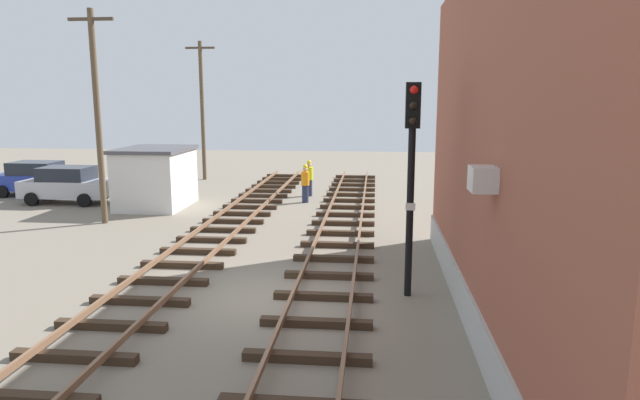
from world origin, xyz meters
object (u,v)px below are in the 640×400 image
object	(u,v)px
control_hut	(156,177)
parked_car_blue	(36,178)
parked_car_silver	(68,184)
utility_pole_far	(202,108)
track_worker_distant	(309,178)
utility_pole_near	(97,114)
signal_mast	(411,165)
brick_building	(624,147)
track_worker_foreground	(305,184)

from	to	relation	value
control_hut	parked_car_blue	bearing A→B (deg)	162.04
parked_car_silver	utility_pole_far	xyz separation A→B (m)	(4.15, 8.42, 3.48)
utility_pole_far	track_worker_distant	distance (m)	9.62
utility_pole_near	signal_mast	bearing A→B (deg)	-31.91
utility_pole_far	track_worker_distant	xyz separation A→B (m)	(7.21, -5.34, -3.45)
signal_mast	utility_pole_near	distance (m)	13.91
brick_building	signal_mast	bearing A→B (deg)	158.35
parked_car_silver	utility_pole_near	world-z (taller)	utility_pole_near
signal_mast	track_worker_distant	distance (m)	15.26
parked_car_silver	utility_pole_near	xyz separation A→B (m)	(3.85, -4.05, 3.47)
utility_pole_far	track_worker_foreground	bearing A→B (deg)	-44.69
track_worker_foreground	parked_car_blue	bearing A→B (deg)	177.42
signal_mast	utility_pole_near	size ratio (longest dim) A/B	0.64
parked_car_blue	track_worker_distant	bearing A→B (deg)	4.76
control_hut	utility_pole_far	world-z (taller)	utility_pole_far
brick_building	parked_car_blue	size ratio (longest dim) A/B	3.64
signal_mast	track_worker_distant	xyz separation A→B (m)	(-4.26, 14.45, -2.44)
control_hut	parked_car_blue	distance (m)	7.82
utility_pole_far	track_worker_foreground	distance (m)	10.75
brick_building	control_hut	world-z (taller)	brick_building
utility_pole_far	parked_car_silver	bearing A→B (deg)	-116.27
control_hut	track_worker_distant	bearing A→B (deg)	28.01
parked_car_blue	signal_mast	bearing A→B (deg)	-35.76
utility_pole_near	parked_car_blue	bearing A→B (deg)	138.23
utility_pole_near	track_worker_distant	xyz separation A→B (m)	(7.51, 7.12, -3.44)
control_hut	track_worker_distant	distance (m)	7.65
control_hut	parked_car_blue	xyz separation A→B (m)	(-7.42, 2.41, -0.49)
control_hut	track_worker_foreground	size ratio (longest dim) A/B	2.03
control_hut	parked_car_blue	world-z (taller)	control_hut
parked_car_silver	parked_car_blue	bearing A→B (deg)	145.88
signal_mast	track_worker_distant	world-z (taller)	signal_mast
brick_building	track_worker_foreground	size ratio (longest dim) A/B	8.17
parked_car_blue	track_worker_foreground	distance (m)	14.20
signal_mast	utility_pole_far	distance (m)	22.90
parked_car_silver	track_worker_distant	distance (m)	11.77
utility_pole_near	track_worker_foreground	bearing A→B (deg)	35.11
parked_car_blue	track_worker_distant	xyz separation A→B (m)	(14.16, 1.18, 0.03)
parked_car_silver	track_worker_foreground	size ratio (longest dim) A/B	2.25
control_hut	track_worker_foreground	bearing A→B (deg)	14.63
parked_car_silver	utility_pole_far	size ratio (longest dim) A/B	0.50
track_worker_foreground	track_worker_distant	size ratio (longest dim) A/B	1.00
parked_car_silver	utility_pole_far	bearing A→B (deg)	63.73
parked_car_blue	utility_pole_near	size ratio (longest dim) A/B	0.50
parked_car_silver	utility_pole_far	world-z (taller)	utility_pole_far
brick_building	parked_car_blue	world-z (taller)	brick_building
control_hut	parked_car_silver	size ratio (longest dim) A/B	0.90
signal_mast	brick_building	world-z (taller)	brick_building
parked_car_silver	utility_pole_far	distance (m)	10.01
signal_mast	track_worker_foreground	xyz separation A→B (m)	(-4.24, 12.63, -2.44)
signal_mast	parked_car_silver	distance (m)	19.49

